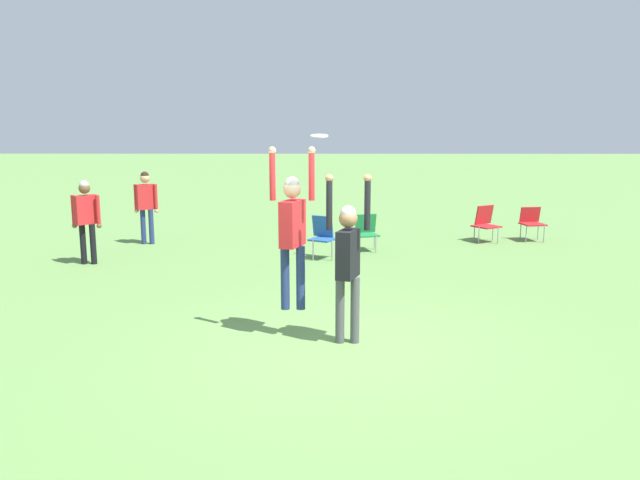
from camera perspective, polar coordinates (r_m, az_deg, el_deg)
The scene contains 10 objects.
ground_plane at distance 8.25m, azimuth 1.94°, elevation -9.61°, with size 120.00×120.00×0.00m, color #608C47.
person_jumping at distance 8.25m, azimuth -2.54°, elevation 1.46°, with size 0.62×0.50×2.18m.
person_defending at distance 8.05m, azimuth 2.57°, elevation -1.33°, with size 0.59×0.48×2.22m.
frisbee at distance 7.85m, azimuth -0.06°, elevation 9.50°, with size 0.22×0.22×0.05m.
camping_chair_0 at distance 13.50m, azimuth 0.24°, elevation 0.57°, with size 0.66×0.72×0.91m.
camping_chair_1 at distance 16.03m, azimuth 14.88°, elevation 1.65°, with size 0.75×0.83×0.89m.
camping_chair_2 at distance 16.50m, azimuth 18.78°, elevation 1.69°, with size 0.60×0.64×0.83m.
camping_chair_3 at distance 14.39m, azimuth 4.22°, elevation 0.91°, with size 0.62×0.66×0.83m.
person_spectator_near at distance 15.64m, azimuth -15.63°, elevation 3.51°, with size 0.59×0.40×1.76m.
person_spectator_far at distance 13.69m, azimuth -20.61°, elevation 2.25°, with size 0.61×0.47×1.74m.
Camera 1 is at (-0.22, -7.76, 2.81)m, focal length 35.00 mm.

